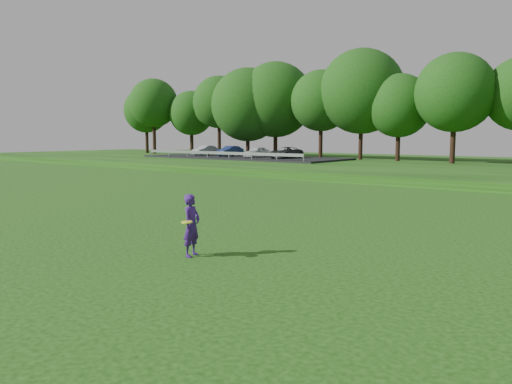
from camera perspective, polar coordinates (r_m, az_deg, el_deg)
The scene contains 6 objects.
ground at distance 16.96m, azimuth -11.26°, elevation -4.55°, with size 140.00×140.00×0.00m, color #153C0B.
berm at distance 46.58m, azimuth 22.61°, elevation 2.41°, with size 130.00×30.00×0.60m, color #153C0B.
walking_path at distance 33.40m, azimuth 15.93°, elevation 0.76°, with size 130.00×1.60×0.04m, color gray.
treeline at distance 50.59m, azimuth 24.28°, elevation 11.48°, with size 104.00×7.00×15.00m, color #174510, non-canonical shape.
parking_lot at distance 56.72m, azimuth -1.32°, elevation 4.25°, with size 24.00×9.00×1.38m.
woman at distance 13.38m, azimuth -7.37°, elevation -3.80°, with size 0.56×0.80×1.67m.
Camera 1 is at (12.76, -10.71, 3.22)m, focal length 35.00 mm.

